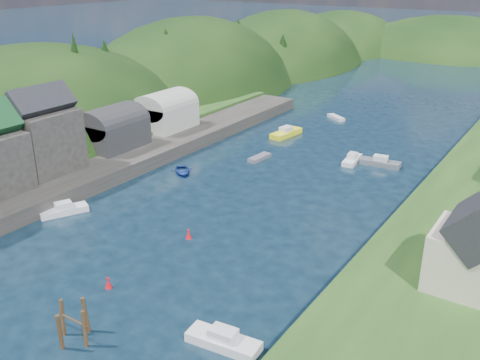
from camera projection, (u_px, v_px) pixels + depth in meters
The scene contains 10 objects.
ground at pixel (320, 159), 80.84m from camera, with size 600.00×600.00×0.00m, color black.
hillside_left at pixel (191, 126), 126.20m from camera, with size 44.00×245.56×52.00m.
hill_trees at pixel (367, 71), 87.58m from camera, with size 91.69×147.26×12.25m.
quay_left at pixel (53, 182), 69.54m from camera, with size 12.00×110.00×2.00m, color #2D2B28.
terrace_left_grass at pixel (19, 170), 73.03m from camera, with size 12.00×110.00×2.50m, color #234719.
boat_sheds at pixel (140, 116), 83.66m from camera, with size 7.00×21.00×7.50m.
piling_cluster_far at pixel (74, 326), 41.38m from camera, with size 3.06×2.87×3.81m.
channel_buoy_near at pixel (108, 283), 48.51m from camera, with size 0.70×0.70×1.10m.
channel_buoy_far at pixel (189, 234), 57.32m from camera, with size 0.70×0.70×1.10m.
moored_boats at pixel (143, 231), 57.62m from camera, with size 34.43×93.76×2.27m.
Camera 1 is at (31.87, -20.21, 27.34)m, focal length 40.00 mm.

